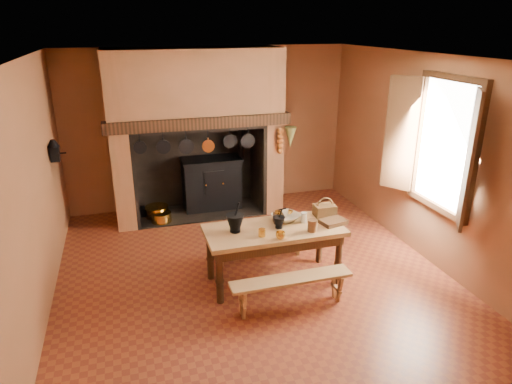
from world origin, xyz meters
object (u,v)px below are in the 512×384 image
at_px(bench_front, 291,285).
at_px(coffee_grinder, 278,217).
at_px(wicker_basket, 325,210).
at_px(mixing_bowl, 286,217).
at_px(work_table, 274,237).
at_px(iron_range, 212,183).

bearing_deg(bench_front, coffee_grinder, 82.14).
bearing_deg(coffee_grinder, wicker_basket, 10.28).
bearing_deg(wicker_basket, bench_front, -130.31).
xyz_separation_m(mixing_bowl, wicker_basket, (0.54, -0.01, 0.04)).
relative_size(work_table, wicker_basket, 6.06).
relative_size(iron_range, bench_front, 1.11).
bearing_deg(mixing_bowl, work_table, -140.42).
bearing_deg(work_table, mixing_bowl, 39.58).
distance_m(coffee_grinder, wicker_basket, 0.66).
bearing_deg(mixing_bowl, iron_range, 101.15).
distance_m(bench_front, wicker_basket, 1.24).
bearing_deg(wicker_basket, iron_range, 115.43).
relative_size(iron_range, coffee_grinder, 8.29).
distance_m(iron_range, mixing_bowl, 2.56).
distance_m(iron_range, wicker_basket, 2.73).
bearing_deg(iron_range, wicker_basket, -67.63).
bearing_deg(bench_front, mixing_bowl, 74.53).
relative_size(work_table, bench_front, 1.20).
bearing_deg(iron_range, bench_front, -85.47).
distance_m(iron_range, bench_front, 3.33).
bearing_deg(work_table, wicker_basket, 12.97).
bearing_deg(coffee_grinder, mixing_bowl, 24.07).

